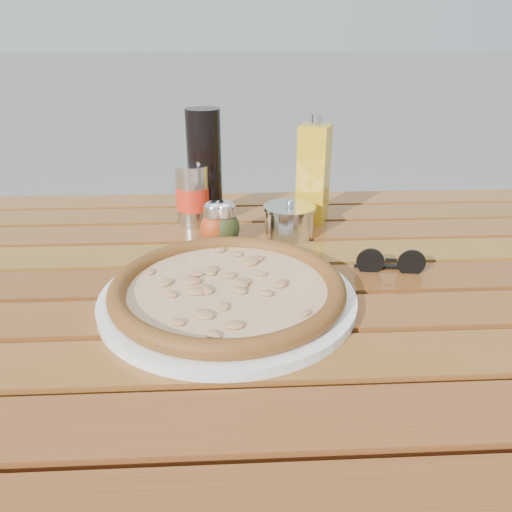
{
  "coord_description": "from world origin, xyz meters",
  "views": [
    {
      "loc": [
        -0.04,
        -0.69,
        1.1
      ],
      "look_at": [
        0.0,
        0.02,
        0.78
      ],
      "focal_mm": 35.0,
      "sensor_mm": 36.0,
      "label": 1
    }
  ],
  "objects_px": {
    "sunglasses": "(390,263)",
    "pepper_shaker": "(215,224)",
    "soda_can": "(193,196)",
    "olive_oil_cruet": "(314,174)",
    "plate": "(228,297)",
    "parmesan_tin": "(289,221)",
    "pizza": "(228,287)",
    "dark_bottle": "(205,167)",
    "table": "(257,321)",
    "oregano_shaker": "(224,224)"
  },
  "relations": [
    {
      "from": "table",
      "to": "oregano_shaker",
      "type": "distance_m",
      "value": 0.19
    },
    {
      "from": "oregano_shaker",
      "to": "soda_can",
      "type": "relative_size",
      "value": 0.68
    },
    {
      "from": "pepper_shaker",
      "to": "parmesan_tin",
      "type": "distance_m",
      "value": 0.14
    },
    {
      "from": "pizza",
      "to": "olive_oil_cruet",
      "type": "height_order",
      "value": "olive_oil_cruet"
    },
    {
      "from": "pizza",
      "to": "pepper_shaker",
      "type": "height_order",
      "value": "pepper_shaker"
    },
    {
      "from": "pepper_shaker",
      "to": "olive_oil_cruet",
      "type": "relative_size",
      "value": 0.39
    },
    {
      "from": "soda_can",
      "to": "olive_oil_cruet",
      "type": "height_order",
      "value": "olive_oil_cruet"
    },
    {
      "from": "oregano_shaker",
      "to": "pizza",
      "type": "bearing_deg",
      "value": -88.49
    },
    {
      "from": "parmesan_tin",
      "to": "soda_can",
      "type": "bearing_deg",
      "value": 157.99
    },
    {
      "from": "olive_oil_cruet",
      "to": "sunglasses",
      "type": "relative_size",
      "value": 1.89
    },
    {
      "from": "dark_bottle",
      "to": "olive_oil_cruet",
      "type": "distance_m",
      "value": 0.21
    },
    {
      "from": "table",
      "to": "dark_bottle",
      "type": "xyz_separation_m",
      "value": [
        -0.09,
        0.27,
        0.19
      ]
    },
    {
      "from": "pepper_shaker",
      "to": "olive_oil_cruet",
      "type": "bearing_deg",
      "value": 30.74
    },
    {
      "from": "dark_bottle",
      "to": "sunglasses",
      "type": "relative_size",
      "value": 1.98
    },
    {
      "from": "pepper_shaker",
      "to": "soda_can",
      "type": "bearing_deg",
      "value": 113.42
    },
    {
      "from": "pizza",
      "to": "table",
      "type": "bearing_deg",
      "value": 57.32
    },
    {
      "from": "soda_can",
      "to": "olive_oil_cruet",
      "type": "xyz_separation_m",
      "value": [
        0.24,
        0.01,
        0.04
      ]
    },
    {
      "from": "pizza",
      "to": "sunglasses",
      "type": "height_order",
      "value": "sunglasses"
    },
    {
      "from": "oregano_shaker",
      "to": "parmesan_tin",
      "type": "bearing_deg",
      "value": 14.12
    },
    {
      "from": "pepper_shaker",
      "to": "sunglasses",
      "type": "xyz_separation_m",
      "value": [
        0.28,
        -0.13,
        -0.02
      ]
    },
    {
      "from": "sunglasses",
      "to": "parmesan_tin",
      "type": "bearing_deg",
      "value": 139.8
    },
    {
      "from": "plate",
      "to": "parmesan_tin",
      "type": "bearing_deg",
      "value": 64.91
    },
    {
      "from": "table",
      "to": "soda_can",
      "type": "bearing_deg",
      "value": 114.16
    },
    {
      "from": "dark_bottle",
      "to": "table",
      "type": "bearing_deg",
      "value": -71.87
    },
    {
      "from": "plate",
      "to": "sunglasses",
      "type": "distance_m",
      "value": 0.27
    },
    {
      "from": "oregano_shaker",
      "to": "olive_oil_cruet",
      "type": "height_order",
      "value": "olive_oil_cruet"
    },
    {
      "from": "olive_oil_cruet",
      "to": "pepper_shaker",
      "type": "bearing_deg",
      "value": -149.26
    },
    {
      "from": "pizza",
      "to": "oregano_shaker",
      "type": "xyz_separation_m",
      "value": [
        -0.01,
        0.21,
        0.02
      ]
    },
    {
      "from": "olive_oil_cruet",
      "to": "plate",
      "type": "bearing_deg",
      "value": -117.35
    },
    {
      "from": "table",
      "to": "plate",
      "type": "bearing_deg",
      "value": -122.68
    },
    {
      "from": "parmesan_tin",
      "to": "plate",
      "type": "bearing_deg",
      "value": -115.09
    },
    {
      "from": "oregano_shaker",
      "to": "dark_bottle",
      "type": "height_order",
      "value": "dark_bottle"
    },
    {
      "from": "soda_can",
      "to": "sunglasses",
      "type": "bearing_deg",
      "value": -35.64
    },
    {
      "from": "dark_bottle",
      "to": "soda_can",
      "type": "distance_m",
      "value": 0.06
    },
    {
      "from": "pepper_shaker",
      "to": "table",
      "type": "bearing_deg",
      "value": -65.31
    },
    {
      "from": "dark_bottle",
      "to": "pepper_shaker",
      "type": "bearing_deg",
      "value": -80.25
    },
    {
      "from": "dark_bottle",
      "to": "parmesan_tin",
      "type": "distance_m",
      "value": 0.2
    },
    {
      "from": "oregano_shaker",
      "to": "plate",
      "type": "bearing_deg",
      "value": -88.49
    },
    {
      "from": "plate",
      "to": "parmesan_tin",
      "type": "distance_m",
      "value": 0.27
    },
    {
      "from": "sunglasses",
      "to": "dark_bottle",
      "type": "bearing_deg",
      "value": 147.8
    },
    {
      "from": "pizza",
      "to": "pepper_shaker",
      "type": "distance_m",
      "value": 0.21
    },
    {
      "from": "dark_bottle",
      "to": "parmesan_tin",
      "type": "bearing_deg",
      "value": -30.54
    },
    {
      "from": "plate",
      "to": "oregano_shaker",
      "type": "distance_m",
      "value": 0.22
    },
    {
      "from": "pepper_shaker",
      "to": "parmesan_tin",
      "type": "bearing_deg",
      "value": 12.46
    },
    {
      "from": "pizza",
      "to": "pepper_shaker",
      "type": "bearing_deg",
      "value": 95.89
    },
    {
      "from": "parmesan_tin",
      "to": "pizza",
      "type": "bearing_deg",
      "value": -115.09
    },
    {
      "from": "sunglasses",
      "to": "pepper_shaker",
      "type": "bearing_deg",
      "value": 162.94
    },
    {
      "from": "plate",
      "to": "parmesan_tin",
      "type": "xyz_separation_m",
      "value": [
        0.11,
        0.24,
        0.02
      ]
    },
    {
      "from": "oregano_shaker",
      "to": "dark_bottle",
      "type": "xyz_separation_m",
      "value": [
        -0.04,
        0.12,
        0.07
      ]
    },
    {
      "from": "table",
      "to": "pepper_shaker",
      "type": "distance_m",
      "value": 0.2
    }
  ]
}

